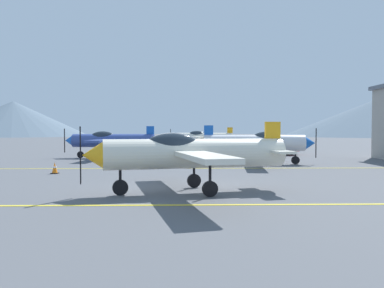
{
  "coord_description": "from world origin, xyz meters",
  "views": [
    {
      "loc": [
        0.12,
        -14.97,
        2.27
      ],
      "look_at": [
        0.78,
        14.0,
        1.2
      ],
      "focal_mm": 35.41,
      "sensor_mm": 36.0,
      "label": 1
    }
  ],
  "objects": [
    {
      "name": "apron_line_near",
      "position": [
        0.0,
        -3.64,
        0.01
      ],
      "size": [
        80.0,
        0.16,
        0.01
      ],
      "primitive_type": "cube",
      "color": "yellow",
      "rests_on": "ground_plane"
    },
    {
      "name": "ground_plane",
      "position": [
        0.0,
        0.0,
        0.0
      ],
      "size": [
        400.0,
        400.0,
        0.0
      ],
      "primitive_type": "plane",
      "color": "#54565B"
    },
    {
      "name": "hill_left",
      "position": [
        -62.27,
        125.36,
        6.44
      ],
      "size": [
        54.57,
        54.57,
        12.88
      ],
      "primitive_type": "cone",
      "color": "slate",
      "rests_on": "ground_plane"
    },
    {
      "name": "traffic_cone_front",
      "position": [
        -6.58,
        4.79,
        0.29
      ],
      "size": [
        0.36,
        0.36,
        0.59
      ],
      "color": "black",
      "rests_on": "ground_plane"
    },
    {
      "name": "airplane_near",
      "position": [
        0.31,
        -1.31,
        1.46
      ],
      "size": [
        7.56,
        8.61,
        2.59
      ],
      "color": "silver",
      "rests_on": "ground_plane"
    },
    {
      "name": "apron_line_far",
      "position": [
        0.0,
        7.3,
        0.01
      ],
      "size": [
        80.0,
        0.16,
        0.01
      ],
      "primitive_type": "cube",
      "color": "yellow",
      "rests_on": "ground_plane"
    },
    {
      "name": "airplane_back",
      "position": [
        2.26,
        29.2,
        1.46
      ],
      "size": [
        7.56,
        8.6,
        2.59
      ],
      "color": "silver",
      "rests_on": "ground_plane"
    },
    {
      "name": "airplane_far",
      "position": [
        -5.84,
        15.79,
        1.46
      ],
      "size": [
        7.52,
        8.64,
        2.59
      ],
      "color": "#33478C",
      "rests_on": "ground_plane"
    },
    {
      "name": "hill_centerleft",
      "position": [
        70.37,
        120.06,
        6.82
      ],
      "size": [
        68.27,
        68.27,
        13.64
      ],
      "primitive_type": "cone",
      "color": "slate",
      "rests_on": "ground_plane"
    },
    {
      "name": "car_sedan",
      "position": [
        8.54,
        19.85,
        0.84
      ],
      "size": [
        4.58,
        3.87,
        1.62
      ],
      "color": "red",
      "rests_on": "ground_plane"
    },
    {
      "name": "airplane_mid",
      "position": [
        5.11,
        10.11,
        1.46
      ],
      "size": [
        7.53,
        8.65,
        2.59
      ],
      "color": "silver",
      "rests_on": "ground_plane"
    }
  ]
}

